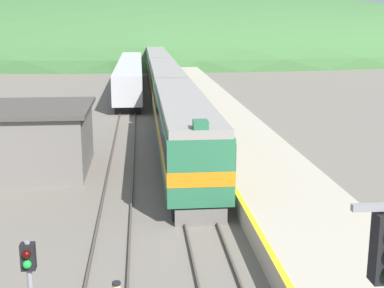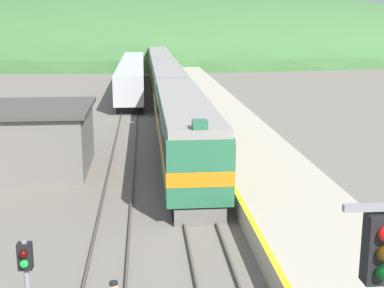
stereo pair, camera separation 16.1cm
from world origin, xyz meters
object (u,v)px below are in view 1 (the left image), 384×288
(carriage_third, at_px, (158,66))
(carriage_fourth, at_px, (154,55))
(carriage_second, at_px, (166,85))
(siding_train, at_px, (130,75))
(signal_post_siding, at_px, (29,276))
(express_train_lead_car, at_px, (183,129))

(carriage_third, xyz_separation_m, carriage_fourth, (0.00, 22.57, 0.00))
(carriage_third, bearing_deg, carriage_fourth, 90.00)
(carriage_second, distance_m, siding_train, 14.65)
(carriage_third, relative_size, carriage_fourth, 1.00)
(carriage_fourth, bearing_deg, carriage_second, -90.00)
(carriage_third, relative_size, siding_train, 0.59)
(siding_train, relative_size, signal_post_siding, 10.80)
(carriage_second, xyz_separation_m, carriage_fourth, (0.00, 45.13, 0.00))
(carriage_second, bearing_deg, siding_train, 105.16)
(express_train_lead_car, relative_size, signal_post_siding, 6.01)
(carriage_second, relative_size, signal_post_siding, 6.36)
(express_train_lead_car, relative_size, siding_train, 0.56)
(signal_post_siding, bearing_deg, carriage_third, 85.08)
(carriage_fourth, bearing_deg, signal_post_siding, -93.64)
(siding_train, xyz_separation_m, signal_post_siding, (-1.66, -55.37, 0.54))
(carriage_fourth, relative_size, signal_post_siding, 6.36)
(carriage_third, height_order, carriage_fourth, same)
(siding_train, bearing_deg, carriage_second, -74.84)
(carriage_third, xyz_separation_m, siding_train, (-3.83, -8.43, -0.42))
(carriage_third, bearing_deg, signal_post_siding, -94.92)
(express_train_lead_car, distance_m, carriage_fourth, 67.35)
(signal_post_siding, bearing_deg, express_train_lead_car, 73.89)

